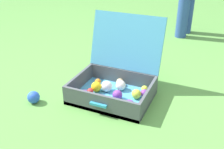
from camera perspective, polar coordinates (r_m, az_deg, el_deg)
name	(u,v)px	position (r m, az deg, el deg)	size (l,w,h in m)	color
ground_plane	(97,101)	(1.79, -3.17, -5.69)	(16.00, 16.00, 0.00)	#569342
open_suitcase	(116,80)	(1.80, 0.90, -1.23)	(0.52, 0.53, 0.51)	#4799C6
stray_ball_on_grass	(34,97)	(1.82, -16.51, -4.71)	(0.08, 0.08, 0.08)	blue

